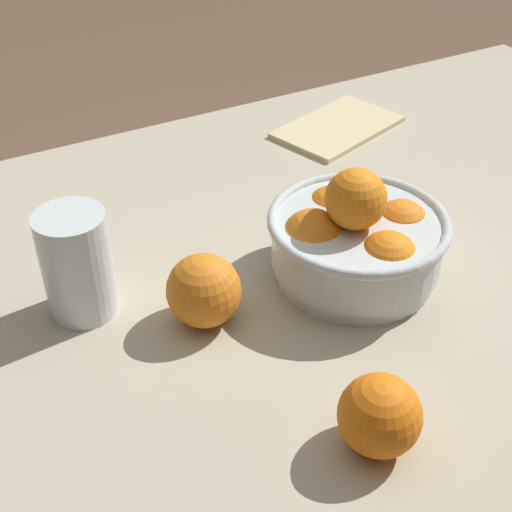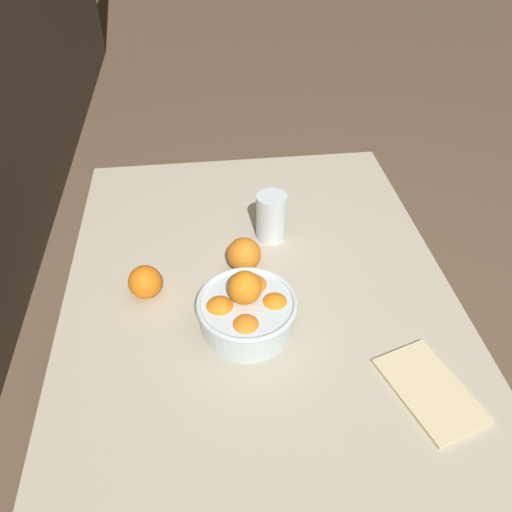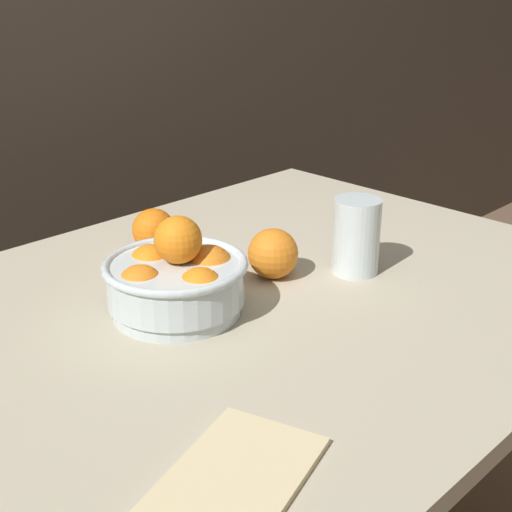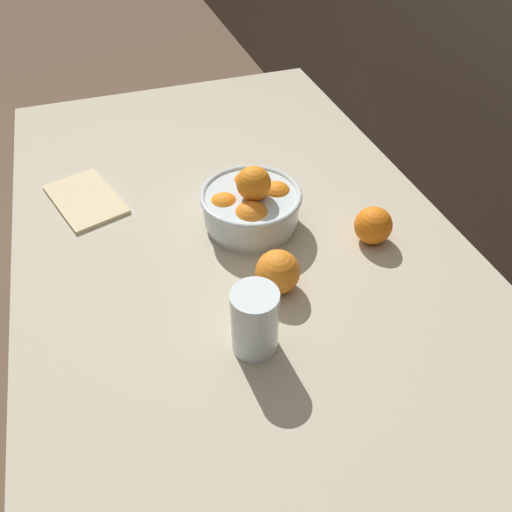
% 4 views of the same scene
% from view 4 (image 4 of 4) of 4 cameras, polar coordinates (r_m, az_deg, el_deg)
% --- Properties ---
extents(ground_plane, '(12.00, 12.00, 0.00)m').
position_cam_4_polar(ground_plane, '(1.65, -1.83, -16.51)').
color(ground_plane, brown).
extents(dining_table, '(1.44, 0.91, 0.74)m').
position_cam_4_polar(dining_table, '(1.13, -2.57, 0.70)').
color(dining_table, '#B7AD93').
rests_on(dining_table, ground_plane).
extents(fruit_bowl, '(0.21, 0.21, 0.15)m').
position_cam_4_polar(fruit_bowl, '(1.05, -0.58, 5.85)').
color(fruit_bowl, silver).
rests_on(fruit_bowl, dining_table).
extents(juice_glass, '(0.08, 0.08, 0.13)m').
position_cam_4_polar(juice_glass, '(0.82, -0.15, -7.78)').
color(juice_glass, '#F4A314').
rests_on(juice_glass, dining_table).
extents(orange_loose_near_bowl, '(0.08, 0.08, 0.08)m').
position_cam_4_polar(orange_loose_near_bowl, '(0.92, 2.49, -1.82)').
color(orange_loose_near_bowl, orange).
rests_on(orange_loose_near_bowl, dining_table).
extents(orange_loose_front, '(0.08, 0.08, 0.08)m').
position_cam_4_polar(orange_loose_front, '(1.05, 13.25, 3.44)').
color(orange_loose_front, orange).
rests_on(orange_loose_front, dining_table).
extents(napkin, '(0.24, 0.18, 0.01)m').
position_cam_4_polar(napkin, '(1.21, -18.91, 6.15)').
color(napkin, beige).
rests_on(napkin, dining_table).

